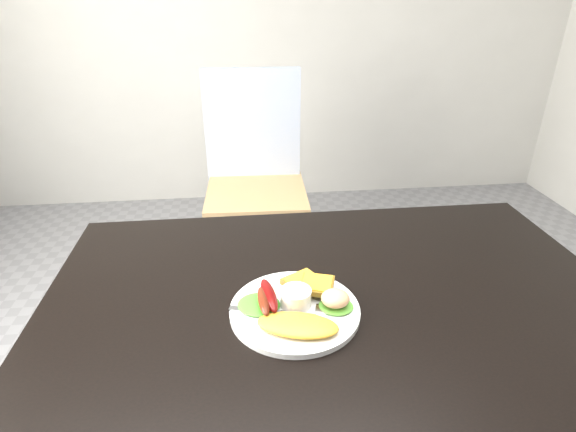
{
  "coord_description": "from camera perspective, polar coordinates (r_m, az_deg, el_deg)",
  "views": [
    {
      "loc": [
        -0.18,
        -0.73,
        1.31
      ],
      "look_at": [
        -0.09,
        0.08,
        0.9
      ],
      "focal_mm": 28.0,
      "sensor_mm": 36.0,
      "label": 1
    }
  ],
  "objects": [
    {
      "name": "lettuce_left",
      "position": [
        0.89,
        -3.72,
        -11.13
      ],
      "size": [
        0.1,
        0.09,
        0.01
      ],
      "primitive_type": "ellipsoid",
      "rotation": [
        0.0,
        0.0,
        -0.26
      ],
      "color": "green",
      "rests_on": "plate"
    },
    {
      "name": "ramekin",
      "position": [
        0.89,
        1.01,
        -10.33
      ],
      "size": [
        0.07,
        0.07,
        0.04
      ],
      "primitive_type": "cylinder",
      "rotation": [
        0.0,
        0.0,
        -0.24
      ],
      "color": "white",
      "rests_on": "plate"
    },
    {
      "name": "lettuce_right",
      "position": [
        0.89,
        6.11,
        -11.28
      ],
      "size": [
        0.08,
        0.07,
        0.01
      ],
      "primitive_type": "ellipsoid",
      "rotation": [
        0.0,
        0.0,
        -0.16
      ],
      "color": "#52942B",
      "rests_on": "plate"
    },
    {
      "name": "potato_salad",
      "position": [
        0.88,
        6.02,
        -10.36
      ],
      "size": [
        0.06,
        0.06,
        0.03
      ],
      "primitive_type": "ellipsoid",
      "rotation": [
        0.0,
        0.0,
        -0.11
      ],
      "color": "beige",
      "rests_on": "lettuce_right"
    },
    {
      "name": "toast_a",
      "position": [
        0.94,
        2.06,
        -8.56
      ],
      "size": [
        0.1,
        0.1,
        0.01
      ],
      "primitive_type": "cube",
      "rotation": [
        0.0,
        0.0,
        0.52
      ],
      "color": "brown",
      "rests_on": "plate"
    },
    {
      "name": "dining_chair",
      "position": [
        2.12,
        -4.04,
        2.61
      ],
      "size": [
        0.48,
        0.48,
        0.05
      ],
      "primitive_type": "cube",
      "rotation": [
        0.0,
        0.0,
        -0.03
      ],
      "color": "tan",
      "rests_on": "ground"
    },
    {
      "name": "person",
      "position": [
        1.35,
        -8.78,
        -2.36
      ],
      "size": [
        0.49,
        0.34,
        1.33
      ],
      "primitive_type": "imported",
      "rotation": [
        0.0,
        0.0,
        3.19
      ],
      "color": "#2C5180",
      "rests_on": "ground"
    },
    {
      "name": "toast_b",
      "position": [
        0.92,
        3.7,
        -8.74
      ],
      "size": [
        0.08,
        0.08,
        0.01
      ],
      "primitive_type": "cube",
      "rotation": [
        0.0,
        0.0,
        -0.31
      ],
      "color": "olive",
      "rests_on": "toast_a"
    },
    {
      "name": "plate",
      "position": [
        0.89,
        0.86,
        -11.87
      ],
      "size": [
        0.25,
        0.25,
        0.01
      ],
      "primitive_type": "cylinder",
      "color": "white",
      "rests_on": "dining_table"
    },
    {
      "name": "omelette",
      "position": [
        0.84,
        1.24,
        -13.67
      ],
      "size": [
        0.16,
        0.11,
        0.02
      ],
      "primitive_type": "ellipsoid",
      "rotation": [
        0.0,
        0.0,
        -0.27
      ],
      "color": "#E99741",
      "rests_on": "plate"
    },
    {
      "name": "sausage_a",
      "position": [
        0.88,
        -3.14,
        -10.71
      ],
      "size": [
        0.03,
        0.09,
        0.02
      ],
      "primitive_type": "ellipsoid",
      "rotation": [
        0.0,
        0.0,
        0.07
      ],
      "color": "brown",
      "rests_on": "lettuce_left"
    },
    {
      "name": "dining_table",
      "position": [
        0.95,
        6.13,
        -11.26
      ],
      "size": [
        1.2,
        0.8,
        0.04
      ],
      "primitive_type": "cube",
      "color": "black",
      "rests_on": "ground"
    },
    {
      "name": "sausage_b",
      "position": [
        0.89,
        -2.43,
        -10.01
      ],
      "size": [
        0.04,
        0.11,
        0.03
      ],
      "primitive_type": "ellipsoid",
      "rotation": [
        0.0,
        0.0,
        0.14
      ],
      "color": "#600704",
      "rests_on": "lettuce_left"
    },
    {
      "name": "fork",
      "position": [
        0.88,
        -2.02,
        -12.14
      ],
      "size": [
        0.17,
        0.06,
        0.0
      ],
      "primitive_type": "cube",
      "rotation": [
        0.0,
        0.0,
        -0.27
      ],
      "color": "#ADAFB7",
      "rests_on": "plate"
    }
  ]
}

